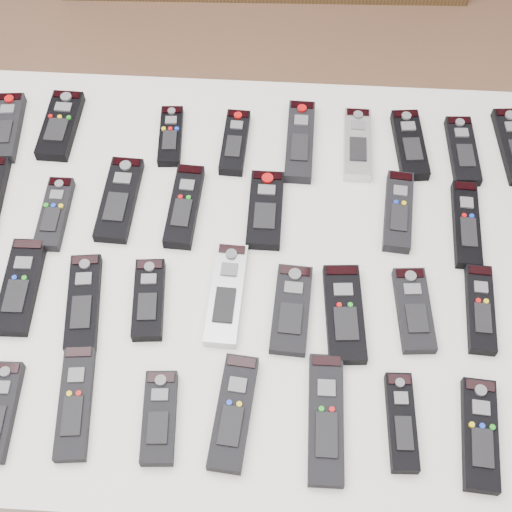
# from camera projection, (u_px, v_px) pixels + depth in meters

# --- Properties ---
(ground) EXTENTS (4.00, 4.00, 0.00)m
(ground) POSITION_uv_depth(u_px,v_px,m) (204.00, 387.00, 1.96)
(ground) COLOR #98684D
(ground) RESTS_ON ground
(table) EXTENTS (1.25, 0.88, 0.78)m
(table) POSITION_uv_depth(u_px,v_px,m) (256.00, 278.00, 1.31)
(table) COLOR white
(table) RESTS_ON ground
(remote_0) EXTENTS (0.07, 0.17, 0.02)m
(remote_0) POSITION_uv_depth(u_px,v_px,m) (7.00, 128.00, 1.40)
(remote_0) COLOR black
(remote_0) RESTS_ON table
(remote_1) EXTENTS (0.07, 0.17, 0.02)m
(remote_1) POSITION_uv_depth(u_px,v_px,m) (61.00, 125.00, 1.41)
(remote_1) COLOR black
(remote_1) RESTS_ON table
(remote_2) EXTENTS (0.05, 0.14, 0.02)m
(remote_2) POSITION_uv_depth(u_px,v_px,m) (171.00, 136.00, 1.40)
(remote_2) COLOR black
(remote_2) RESTS_ON table
(remote_3) EXTENTS (0.05, 0.15, 0.02)m
(remote_3) POSITION_uv_depth(u_px,v_px,m) (235.00, 142.00, 1.39)
(remote_3) COLOR black
(remote_3) RESTS_ON table
(remote_4) EXTENTS (0.06, 0.19, 0.02)m
(remote_4) POSITION_uv_depth(u_px,v_px,m) (300.00, 141.00, 1.39)
(remote_4) COLOR black
(remote_4) RESTS_ON table
(remote_5) EXTENTS (0.05, 0.17, 0.02)m
(remote_5) POSITION_uv_depth(u_px,v_px,m) (357.00, 144.00, 1.38)
(remote_5) COLOR #B7B7BC
(remote_5) RESTS_ON table
(remote_6) EXTENTS (0.07, 0.17, 0.02)m
(remote_6) POSITION_uv_depth(u_px,v_px,m) (410.00, 145.00, 1.38)
(remote_6) COLOR black
(remote_6) RESTS_ON table
(remote_7) EXTENTS (0.06, 0.16, 0.02)m
(remote_7) POSITION_uv_depth(u_px,v_px,m) (463.00, 151.00, 1.38)
(remote_7) COLOR black
(remote_7) RESTS_ON table
(remote_10) EXTENTS (0.05, 0.15, 0.02)m
(remote_10) POSITION_uv_depth(u_px,v_px,m) (55.00, 214.00, 1.30)
(remote_10) COLOR black
(remote_10) RESTS_ON table
(remote_11) EXTENTS (0.07, 0.18, 0.02)m
(remote_11) POSITION_uv_depth(u_px,v_px,m) (119.00, 199.00, 1.31)
(remote_11) COLOR black
(remote_11) RESTS_ON table
(remote_12) EXTENTS (0.06, 0.18, 0.02)m
(remote_12) POSITION_uv_depth(u_px,v_px,m) (184.00, 206.00, 1.30)
(remote_12) COLOR black
(remote_12) RESTS_ON table
(remote_13) EXTENTS (0.06, 0.16, 0.02)m
(remote_13) POSITION_uv_depth(u_px,v_px,m) (265.00, 210.00, 1.30)
(remote_13) COLOR black
(remote_13) RESTS_ON table
(remote_14) EXTENTS (0.06, 0.17, 0.02)m
(remote_14) POSITION_uv_depth(u_px,v_px,m) (398.00, 211.00, 1.30)
(remote_14) COLOR black
(remote_14) RESTS_ON table
(remote_15) EXTENTS (0.05, 0.18, 0.02)m
(remote_15) POSITION_uv_depth(u_px,v_px,m) (466.00, 224.00, 1.28)
(remote_15) COLOR black
(remote_15) RESTS_ON table
(remote_18) EXTENTS (0.06, 0.18, 0.02)m
(remote_18) POSITION_uv_depth(u_px,v_px,m) (21.00, 286.00, 1.22)
(remote_18) COLOR black
(remote_18) RESTS_ON table
(remote_19) EXTENTS (0.07, 0.18, 0.02)m
(remote_19) POSITION_uv_depth(u_px,v_px,m) (83.00, 302.00, 1.20)
(remote_19) COLOR black
(remote_19) RESTS_ON table
(remote_20) EXTENTS (0.06, 0.15, 0.02)m
(remote_20) POSITION_uv_depth(u_px,v_px,m) (149.00, 299.00, 1.20)
(remote_20) COLOR black
(remote_20) RESTS_ON table
(remote_21) EXTENTS (0.06, 0.19, 0.02)m
(remote_21) POSITION_uv_depth(u_px,v_px,m) (226.00, 294.00, 1.21)
(remote_21) COLOR #B7B7BC
(remote_21) RESTS_ON table
(remote_22) EXTENTS (0.07, 0.17, 0.02)m
(remote_22) POSITION_uv_depth(u_px,v_px,m) (291.00, 309.00, 1.20)
(remote_22) COLOR black
(remote_22) RESTS_ON table
(remote_23) EXTENTS (0.07, 0.18, 0.02)m
(remote_23) POSITION_uv_depth(u_px,v_px,m) (344.00, 314.00, 1.19)
(remote_23) COLOR black
(remote_23) RESTS_ON table
(remote_24) EXTENTS (0.07, 0.16, 0.02)m
(remote_24) POSITION_uv_depth(u_px,v_px,m) (414.00, 310.00, 1.19)
(remote_24) COLOR black
(remote_24) RESTS_ON table
(remote_25) EXTENTS (0.05, 0.16, 0.02)m
(remote_25) POSITION_uv_depth(u_px,v_px,m) (480.00, 309.00, 1.20)
(remote_25) COLOR black
(remote_25) RESTS_ON table
(remote_29) EXTENTS (0.07, 0.19, 0.02)m
(remote_29) POSITION_uv_depth(u_px,v_px,m) (75.00, 402.00, 1.11)
(remote_29) COLOR black
(remote_29) RESTS_ON table
(remote_30) EXTENTS (0.06, 0.15, 0.02)m
(remote_30) POSITION_uv_depth(u_px,v_px,m) (159.00, 417.00, 1.10)
(remote_30) COLOR black
(remote_30) RESTS_ON table
(remote_31) EXTENTS (0.07, 0.19, 0.02)m
(remote_31) POSITION_uv_depth(u_px,v_px,m) (234.00, 412.00, 1.10)
(remote_31) COLOR black
(remote_31) RESTS_ON table
(remote_32) EXTENTS (0.05, 0.21, 0.02)m
(remote_32) POSITION_uv_depth(u_px,v_px,m) (326.00, 419.00, 1.10)
(remote_32) COLOR black
(remote_32) RESTS_ON table
(remote_33) EXTENTS (0.05, 0.15, 0.02)m
(remote_33) POSITION_uv_depth(u_px,v_px,m) (401.00, 422.00, 1.09)
(remote_33) COLOR black
(remote_33) RESTS_ON table
(remote_34) EXTENTS (0.06, 0.18, 0.02)m
(remote_34) POSITION_uv_depth(u_px,v_px,m) (480.00, 434.00, 1.08)
(remote_34) COLOR black
(remote_34) RESTS_ON table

